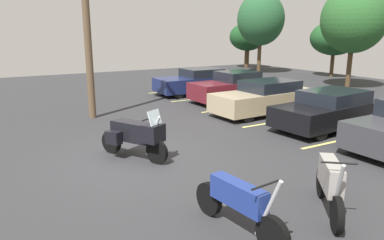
{
  "coord_description": "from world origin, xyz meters",
  "views": [
    {
      "loc": [
        9.14,
        -3.55,
        3.5
      ],
      "look_at": [
        0.23,
        1.61,
        0.96
      ],
      "focal_mm": 34.2,
      "sensor_mm": 36.0,
      "label": 1
    }
  ],
  "objects": [
    {
      "name": "motorcycle_second",
      "position": [
        4.5,
        0.08,
        0.57
      ],
      "size": [
        2.27,
        0.62,
        1.3
      ],
      "color": "black",
      "rests_on": "ground"
    },
    {
      "name": "car_tan",
      "position": [
        -2.62,
        6.92,
        0.69
      ],
      "size": [
        2.03,
        4.88,
        1.42
      ],
      "color": "tan",
      "rests_on": "ground"
    },
    {
      "name": "car_maroon",
      "position": [
        -5.52,
        7.31,
        0.73
      ],
      "size": [
        1.9,
        4.28,
        1.51
      ],
      "color": "maroon",
      "rests_on": "ground"
    },
    {
      "name": "car_black",
      "position": [
        0.41,
        7.3,
        0.69
      ],
      "size": [
        2.21,
        4.61,
        1.38
      ],
      "color": "black",
      "rests_on": "ground"
    },
    {
      "name": "utility_pole",
      "position": [
        -5.58,
        0.25,
        4.46
      ],
      "size": [
        1.73,
        0.74,
        8.66
      ],
      "color": "brown",
      "rests_on": "ground"
    },
    {
      "name": "parking_stripes",
      "position": [
        -1.22,
        7.19,
        0.0
      ],
      "size": [
        17.58,
        5.14,
        0.01
      ],
      "color": "#EAE066",
      "rests_on": "ground"
    },
    {
      "name": "motorcycle_touring",
      "position": [
        -0.02,
        -0.04,
        0.7
      ],
      "size": [
        2.1,
        1.39,
        1.47
      ],
      "color": "black",
      "rests_on": "ground"
    },
    {
      "name": "car_navy",
      "position": [
        -8.47,
        7.0,
        0.69
      ],
      "size": [
        1.99,
        4.64,
        1.41
      ],
      "color": "navy",
      "rests_on": "ground"
    },
    {
      "name": "ground",
      "position": [
        0.0,
        0.0,
        -0.05
      ],
      "size": [
        44.0,
        44.0,
        0.1
      ],
      "primitive_type": "cube",
      "color": "#2D2D30"
    },
    {
      "name": "motorcycle_third",
      "position": [
        4.8,
        2.06,
        0.61
      ],
      "size": [
        1.73,
        1.44,
        1.31
      ],
      "color": "black",
      "rests_on": "ground"
    },
    {
      "name": "tree_center",
      "position": [
        -10.04,
        20.1,
        2.91
      ],
      "size": [
        3.6,
        3.6,
        4.22
      ],
      "color": "#4C3823",
      "rests_on": "ground"
    },
    {
      "name": "tree_far_right",
      "position": [
        -5.58,
        16.17,
        4.14
      ],
      "size": [
        3.87,
        3.87,
        6.16
      ],
      "color": "#4C3823",
      "rests_on": "ground"
    },
    {
      "name": "tree_left",
      "position": [
        -14.74,
        16.76,
        4.38
      ],
      "size": [
        3.83,
        3.83,
        6.52
      ],
      "color": "#4C3823",
      "rests_on": "ground"
    },
    {
      "name": "tree_right",
      "position": [
        -18.82,
        18.71,
        2.88
      ],
      "size": [
        3.39,
        3.39,
        4.21
      ],
      "color": "#4C3823",
      "rests_on": "ground"
    }
  ]
}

